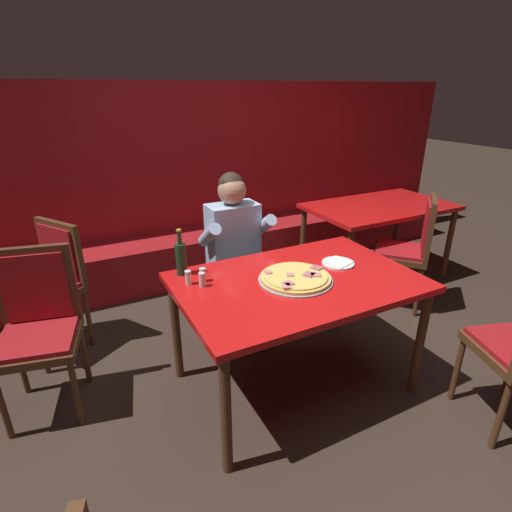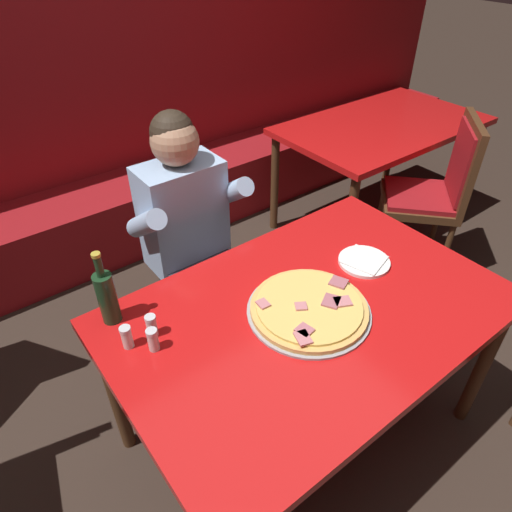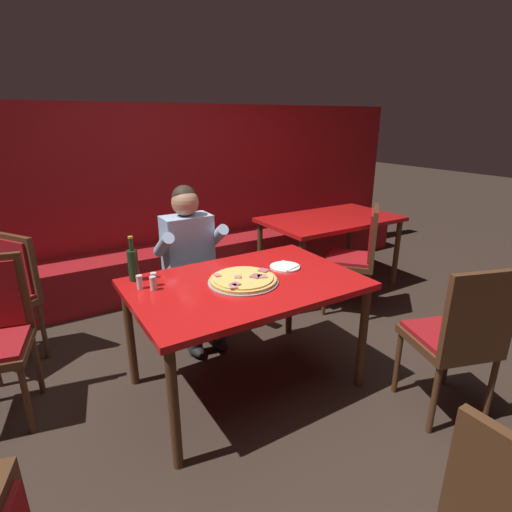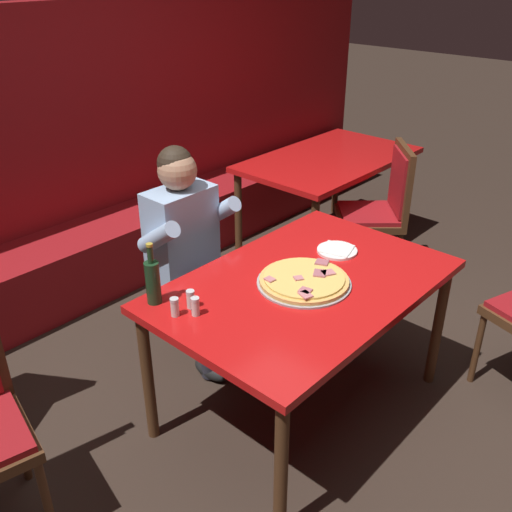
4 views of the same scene
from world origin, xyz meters
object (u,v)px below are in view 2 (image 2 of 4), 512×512
pizza (309,308)px  diner_seated_blue_shirt (194,236)px  shaker_black_pepper (153,341)px  beer_bottle (107,296)px  main_dining_table (310,323)px  shaker_parmesan (127,338)px  dining_chair_near_right (436,187)px  plate_white_paper (364,261)px  shaker_oregano (152,327)px  background_dining_table (382,135)px

pizza → diner_seated_blue_shirt: diner_seated_blue_shirt is taller
shaker_black_pepper → beer_bottle: bearing=104.3°
beer_bottle → main_dining_table: bearing=-33.0°
shaker_parmesan → dining_chair_near_right: size_ratio=0.09×
main_dining_table → shaker_parmesan: shaker_parmesan is taller
main_dining_table → diner_seated_blue_shirt: (-0.05, 0.74, 0.01)m
beer_bottle → diner_seated_blue_shirt: bearing=33.2°
plate_white_paper → shaker_oregano: size_ratio=2.44×
main_dining_table → shaker_parmesan: 0.66m
pizza → beer_bottle: (-0.58, 0.40, 0.09)m
dining_chair_near_right → background_dining_table: size_ratio=0.71×
plate_white_paper → shaker_black_pepper: bearing=173.0°
main_dining_table → plate_white_paper: bearing=10.5°
main_dining_table → beer_bottle: bearing=147.0°
dining_chair_near_right → main_dining_table: bearing=-163.0°
pizza → shaker_black_pepper: shaker_black_pepper is taller
main_dining_table → pizza: bearing=-157.0°
main_dining_table → pizza: pizza is taller
shaker_black_pepper → diner_seated_blue_shirt: (0.49, 0.57, -0.11)m
shaker_black_pepper → background_dining_table: (2.16, 0.85, -0.12)m
plate_white_paper → beer_bottle: (-0.95, 0.32, 0.10)m
shaker_oregano → shaker_black_pepper: bearing=-113.3°
shaker_parmesan → shaker_black_pepper: same height
shaker_parmesan → diner_seated_blue_shirt: bearing=42.6°
beer_bottle → shaker_oregano: 0.19m
main_dining_table → beer_bottle: (-0.60, 0.39, 0.19)m
shaker_parmesan → diner_seated_blue_shirt: diner_seated_blue_shirt is taller
main_dining_table → shaker_parmesan: size_ratio=16.73×
shaker_oregano → diner_seated_blue_shirt: (0.46, 0.51, -0.11)m
pizza → diner_seated_blue_shirt: 0.76m
diner_seated_blue_shirt → background_dining_table: (1.67, 0.28, -0.02)m
main_dining_table → pizza: size_ratio=3.22×
shaker_oregano → diner_seated_blue_shirt: bearing=47.7°
dining_chair_near_right → plate_white_paper: bearing=-161.1°
plate_white_paper → shaker_parmesan: bearing=169.8°
plate_white_paper → diner_seated_blue_shirt: size_ratio=0.16×
main_dining_table → shaker_black_pepper: shaker_black_pepper is taller
shaker_oregano → dining_chair_near_right: dining_chair_near_right is taller
beer_bottle → shaker_parmesan: beer_bottle is taller
shaker_parmesan → diner_seated_blue_shirt: (0.55, 0.51, -0.11)m
pizza → shaker_black_pepper: (-0.52, 0.18, 0.02)m
beer_bottle → shaker_oregano: bearing=-62.7°
beer_bottle → shaker_oregano: (0.08, -0.15, -0.07)m
pizza → shaker_oregano: size_ratio=5.20×
plate_white_paper → beer_bottle: 1.01m
shaker_oregano → diner_seated_blue_shirt: 0.70m
main_dining_table → pizza: 0.10m
main_dining_table → plate_white_paper: size_ratio=6.85×
shaker_oregano → dining_chair_near_right: (1.98, 0.21, -0.23)m
background_dining_table → dining_chair_near_right: bearing=-105.3°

